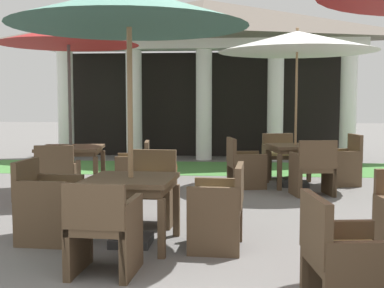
{
  "coord_description": "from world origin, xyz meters",
  "views": [
    {
      "loc": [
        0.74,
        -3.79,
        1.52
      ],
      "look_at": [
        0.16,
        3.43,
        0.89
      ],
      "focal_mm": 47.85,
      "sensor_mm": 36.0,
      "label": 1
    }
  ],
  "objects_px": {
    "patio_chair_mid_right_south": "(313,169)",
    "patio_chair_far_back_south": "(103,229)",
    "patio_chair_mid_left_south": "(58,178)",
    "patio_chair_mid_right_north": "(280,157)",
    "patio_chair_far_back_west": "(47,203)",
    "patio_umbrella_mid_left": "(68,37)",
    "patio_chair_mid_right_west": "(244,165)",
    "patio_chair_mid_left_east": "(135,168)",
    "patio_table_mid_right": "(295,151)",
    "patio_chair_far_back_north": "(151,191)",
    "terracotta_urn": "(170,168)",
    "patio_chair_far_back_east": "(220,208)",
    "patio_table_mid_left": "(71,152)",
    "patio_chair_mid_right_east": "(345,162)",
    "patio_table_far_back": "(131,187)",
    "patio_umbrella_mid_right": "(297,42)",
    "patio_chair_near_foreground_west": "(344,261)",
    "patio_umbrella_far_back": "(129,9)"
  },
  "relations": [
    {
      "from": "patio_chair_mid_right_east",
      "to": "patio_chair_mid_right_south",
      "type": "height_order",
      "value": "patio_chair_mid_right_east"
    },
    {
      "from": "patio_chair_near_foreground_west",
      "to": "terracotta_urn",
      "type": "xyz_separation_m",
      "value": [
        -2.0,
        6.24,
        -0.19
      ]
    },
    {
      "from": "terracotta_urn",
      "to": "patio_chair_mid_right_north",
      "type": "bearing_deg",
      "value": 3.68
    },
    {
      "from": "patio_chair_mid_left_east",
      "to": "patio_umbrella_mid_left",
      "type": "bearing_deg",
      "value": 90.0
    },
    {
      "from": "patio_table_mid_right",
      "to": "patio_chair_far_back_south",
      "type": "bearing_deg",
      "value": -114.8
    },
    {
      "from": "patio_chair_mid_left_south",
      "to": "patio_chair_far_back_west",
      "type": "xyz_separation_m",
      "value": [
        0.52,
        -1.82,
        0.02
      ]
    },
    {
      "from": "patio_table_mid_left",
      "to": "patio_umbrella_far_back",
      "type": "height_order",
      "value": "patio_umbrella_far_back"
    },
    {
      "from": "patio_umbrella_mid_left",
      "to": "patio_chair_mid_left_east",
      "type": "xyz_separation_m",
      "value": [
        1.03,
        0.14,
        -2.12
      ]
    },
    {
      "from": "patio_chair_near_foreground_west",
      "to": "patio_umbrella_far_back",
      "type": "relative_size",
      "value": 0.32
    },
    {
      "from": "patio_chair_mid_left_south",
      "to": "patio_chair_mid_right_east",
      "type": "bearing_deg",
      "value": 18.11
    },
    {
      "from": "patio_chair_far_back_west",
      "to": "patio_chair_far_back_south",
      "type": "height_order",
      "value": "patio_chair_far_back_west"
    },
    {
      "from": "patio_chair_mid_right_south",
      "to": "patio_chair_mid_left_south",
      "type": "bearing_deg",
      "value": -175.23
    },
    {
      "from": "patio_chair_far_back_south",
      "to": "patio_chair_far_back_east",
      "type": "height_order",
      "value": "patio_chair_far_back_east"
    },
    {
      "from": "patio_chair_near_foreground_west",
      "to": "patio_chair_far_back_east",
      "type": "distance_m",
      "value": 1.82
    },
    {
      "from": "patio_chair_far_back_west",
      "to": "patio_chair_far_back_east",
      "type": "height_order",
      "value": "patio_chair_far_back_west"
    },
    {
      "from": "patio_chair_mid_right_south",
      "to": "patio_chair_far_back_south",
      "type": "height_order",
      "value": "patio_chair_mid_right_south"
    },
    {
      "from": "patio_chair_mid_right_north",
      "to": "terracotta_urn",
      "type": "height_order",
      "value": "patio_chair_mid_right_north"
    },
    {
      "from": "patio_chair_mid_right_south",
      "to": "patio_chair_mid_right_north",
      "type": "distance_m",
      "value": 1.82
    },
    {
      "from": "patio_chair_near_foreground_west",
      "to": "patio_chair_mid_left_south",
      "type": "distance_m",
      "value": 4.81
    },
    {
      "from": "patio_umbrella_mid_right",
      "to": "patio_chair_mid_right_south",
      "type": "height_order",
      "value": "patio_umbrella_mid_right"
    },
    {
      "from": "patio_umbrella_mid_right",
      "to": "patio_chair_far_back_west",
      "type": "bearing_deg",
      "value": -129.01
    },
    {
      "from": "patio_table_far_back",
      "to": "patio_chair_mid_right_north",
      "type": "bearing_deg",
      "value": 67.43
    },
    {
      "from": "patio_chair_mid_left_east",
      "to": "patio_table_mid_right",
      "type": "relative_size",
      "value": 0.83
    },
    {
      "from": "patio_chair_far_back_south",
      "to": "patio_umbrella_mid_right",
      "type": "bearing_deg",
      "value": 68.75
    },
    {
      "from": "patio_umbrella_mid_left",
      "to": "patio_chair_mid_right_west",
      "type": "relative_size",
      "value": 3.21
    },
    {
      "from": "patio_table_mid_right",
      "to": "patio_chair_mid_right_south",
      "type": "distance_m",
      "value": 0.93
    },
    {
      "from": "patio_chair_mid_right_north",
      "to": "patio_umbrella_far_back",
      "type": "xyz_separation_m",
      "value": [
        -1.97,
        -4.75,
        2.01
      ]
    },
    {
      "from": "patio_table_mid_left",
      "to": "patio_table_far_back",
      "type": "relative_size",
      "value": 1.18
    },
    {
      "from": "patio_chair_mid_left_east",
      "to": "terracotta_urn",
      "type": "distance_m",
      "value": 1.63
    },
    {
      "from": "patio_umbrella_mid_left",
      "to": "patio_chair_far_back_west",
      "type": "xyz_separation_m",
      "value": [
        0.65,
        -2.85,
        -2.09
      ]
    },
    {
      "from": "patio_chair_mid_right_south",
      "to": "patio_chair_far_back_north",
      "type": "relative_size",
      "value": 1.0
    },
    {
      "from": "patio_umbrella_mid_left",
      "to": "patio_chair_mid_left_south",
      "type": "xyz_separation_m",
      "value": [
        0.14,
        -1.03,
        -2.11
      ]
    },
    {
      "from": "patio_chair_mid_left_south",
      "to": "patio_chair_mid_right_north",
      "type": "xyz_separation_m",
      "value": [
        3.42,
        2.87,
        0.02
      ]
    },
    {
      "from": "terracotta_urn",
      "to": "patio_chair_mid_left_east",
      "type": "bearing_deg",
      "value": -104.1
    },
    {
      "from": "patio_table_mid_right",
      "to": "patio_chair_far_back_south",
      "type": "relative_size",
      "value": 1.21
    },
    {
      "from": "patio_chair_far_back_west",
      "to": "patio_chair_far_back_north",
      "type": "bearing_deg",
      "value": 135.18
    },
    {
      "from": "patio_chair_near_foreground_west",
      "to": "patio_chair_far_back_south",
      "type": "height_order",
      "value": "patio_chair_near_foreground_west"
    },
    {
      "from": "patio_table_mid_right",
      "to": "patio_chair_mid_right_north",
      "type": "height_order",
      "value": "patio_chair_mid_right_north"
    },
    {
      "from": "patio_table_far_back",
      "to": "patio_umbrella_far_back",
      "type": "xyz_separation_m",
      "value": [
        0.0,
        -0.0,
        1.82
      ]
    },
    {
      "from": "patio_chair_mid_right_west",
      "to": "patio_chair_far_back_west",
      "type": "distance_m",
      "value": 4.22
    },
    {
      "from": "patio_chair_mid_right_north",
      "to": "patio_table_far_back",
      "type": "distance_m",
      "value": 5.14
    },
    {
      "from": "patio_chair_mid_right_north",
      "to": "patio_umbrella_far_back",
      "type": "relative_size",
      "value": 0.32
    },
    {
      "from": "patio_chair_near_foreground_west",
      "to": "patio_table_far_back",
      "type": "bearing_deg",
      "value": -138.65
    },
    {
      "from": "patio_chair_far_back_east",
      "to": "patio_table_mid_left",
      "type": "bearing_deg",
      "value": 43.77
    },
    {
      "from": "patio_table_mid_left",
      "to": "patio_chair_mid_right_north",
      "type": "relative_size",
      "value": 1.3
    },
    {
      "from": "patio_chair_mid_left_east",
      "to": "patio_table_mid_right",
      "type": "distance_m",
      "value": 2.83
    },
    {
      "from": "patio_umbrella_mid_right",
      "to": "patio_chair_mid_right_south",
      "type": "relative_size",
      "value": 3.08
    },
    {
      "from": "patio_chair_near_foreground_west",
      "to": "patio_chair_far_back_west",
      "type": "distance_m",
      "value": 3.24
    },
    {
      "from": "patio_table_mid_left",
      "to": "terracotta_urn",
      "type": "height_order",
      "value": "patio_table_mid_left"
    },
    {
      "from": "patio_chair_mid_right_north",
      "to": "patio_umbrella_far_back",
      "type": "distance_m",
      "value": 5.52
    }
  ]
}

